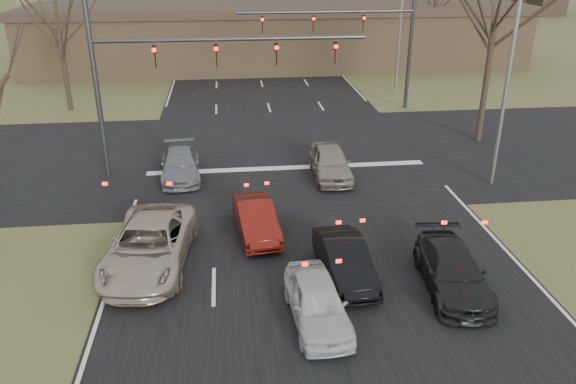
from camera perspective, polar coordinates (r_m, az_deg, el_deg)
The scene contains 15 objects.
ground at distance 16.15m, azimuth 5.29°, elevation -14.67°, with size 360.00×360.00×0.00m, color brown.
road_main at distance 73.06m, azimuth -4.34°, elevation 16.01°, with size 14.00×300.00×0.02m, color black.
road_cross at distance 29.24m, azimuth -0.49°, elevation 3.89°, with size 200.00×14.00×0.02m, color black.
building at distance 51.08m, azimuth -0.99°, elevation 15.66°, with size 42.40×10.40×5.30m.
mast_arm_near at distance 25.90m, azimuth -11.91°, elevation 12.39°, with size 12.12×0.24×8.00m.
mast_arm_far at distance 36.79m, azimuth 8.11°, elevation 15.88°, with size 11.12×0.24×8.00m.
streetlight_right_near at distance 25.57m, azimuth 21.32°, elevation 12.32°, with size 2.34×0.25×10.00m.
streetlight_right_far at distance 41.39m, azimuth 11.18°, elevation 17.36°, with size 2.34×0.25×10.00m.
car_silver_suv at distance 19.48m, azimuth -13.92°, elevation -5.24°, with size 2.59×5.62×1.56m, color #B6A893.
car_white_sedan at distance 16.40m, azimuth 3.00°, elevation -11.07°, with size 1.53×3.80×1.30m, color silver.
car_black_hatch at distance 18.42m, azimuth 5.79°, elevation -6.90°, with size 1.36×3.90×1.29m, color black.
car_charcoal_sedan at distance 18.53m, azimuth 16.38°, elevation -7.67°, with size 1.79×4.40×1.28m, color black.
car_grey_ahead at distance 26.64m, azimuth -10.89°, elevation 2.78°, with size 1.74×4.28×1.24m, color gray.
car_red_ahead at distance 20.98m, azimuth -3.30°, elevation -2.76°, with size 1.34×3.83×1.26m, color #60120D.
car_silver_ahead at distance 26.22m, azimuth 4.34°, elevation 3.04°, with size 1.70×4.21×1.44m, color gray.
Camera 1 is at (-2.85, -12.31, 10.06)m, focal length 35.00 mm.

